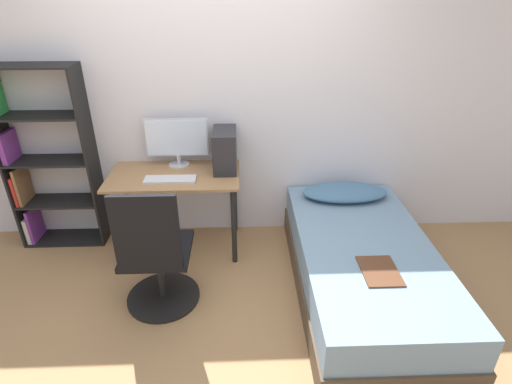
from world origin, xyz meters
TOP-DOWN VIEW (x-y plane):
  - ground_plane at (0.00, 0.00)m, footprint 14.00×14.00m
  - wall_back at (0.00, 1.41)m, footprint 8.00×0.05m
  - desk at (-0.36, 1.09)m, footprint 1.09×0.60m
  - bookshelf at (-1.51, 1.25)m, footprint 0.72×0.28m
  - office_chair at (-0.40, 0.33)m, footprint 0.54×0.54m
  - bed at (1.12, 0.43)m, footprint 0.98×1.91m
  - pillow at (1.12, 1.13)m, footprint 0.75×0.36m
  - magazine at (1.11, 0.09)m, footprint 0.24×0.32m
  - monitor at (-0.34, 1.29)m, footprint 0.54×0.18m
  - keyboard at (-0.37, 0.97)m, footprint 0.42×0.14m
  - pc_tower at (0.07, 1.19)m, footprint 0.19×0.36m

SIDE VIEW (x-z plane):
  - ground_plane at x=0.00m, z-range 0.00..0.00m
  - bed at x=1.12m, z-range 0.00..0.45m
  - office_chair at x=-0.40m, z-range -0.12..0.88m
  - magazine at x=1.11m, z-range 0.45..0.46m
  - pillow at x=1.12m, z-range 0.45..0.56m
  - desk at x=-0.36m, z-range 0.25..0.97m
  - keyboard at x=-0.37m, z-range 0.72..0.74m
  - bookshelf at x=-1.51m, z-range -0.03..1.57m
  - pc_tower at x=0.07m, z-range 0.72..1.07m
  - monitor at x=-0.34m, z-range 0.74..1.16m
  - wall_back at x=0.00m, z-range 0.00..2.50m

